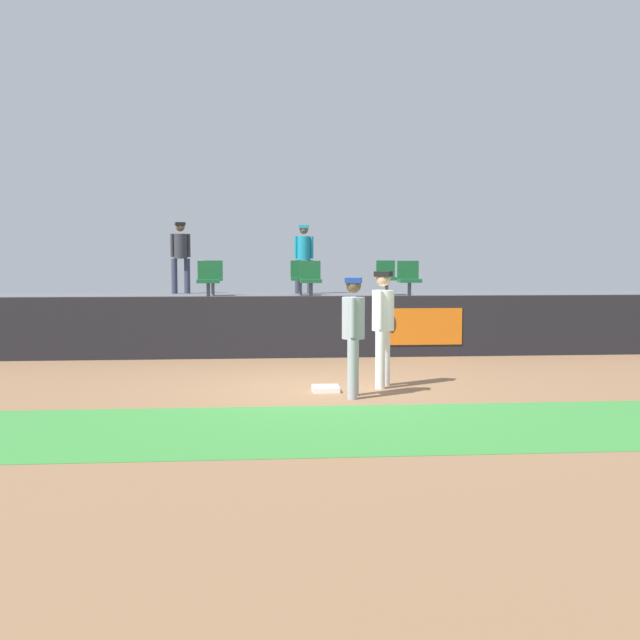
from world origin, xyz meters
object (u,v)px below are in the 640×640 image
first_base (326,389)px  seat_back_right (386,276)px  seat_front_right (409,277)px  spectator_hooded (304,254)px  seat_front_left (208,278)px  player_fielder_home (383,320)px  spectator_capped (180,252)px  player_runner_visitor (353,328)px  seat_front_center (311,278)px  seat_back_center (300,276)px  seat_back_left (213,276)px

first_base → seat_back_right: (2.16, 7.36, 1.53)m
seat_front_right → spectator_hooded: bearing=128.8°
seat_back_right → seat_front_left: bearing=-156.8°
first_base → seat_back_right: size_ratio=0.48×
player_fielder_home → spectator_capped: (-3.83, 8.22, 1.11)m
player_fielder_home → player_runner_visitor: bearing=-10.1°
seat_front_right → seat_front_center: same height
player_runner_visitor → seat_back_right: (1.81, 7.90, 0.57)m
spectator_hooded → spectator_capped: 3.12m
seat_front_center → seat_back_right: bearing=42.3°
seat_front_center → player_runner_visitor: bearing=-88.4°
seat_back_center → spectator_capped: bearing=157.9°
seat_back_right → seat_back_center: size_ratio=1.00×
seat_back_left → seat_front_center: (2.21, -1.80, -0.00)m
seat_back_right → seat_front_center: size_ratio=1.00×
player_runner_visitor → seat_front_right: (2.01, 6.10, 0.57)m
first_base → seat_back_left: 7.79m
seat_front_right → spectator_hooded: size_ratio=0.49×
player_fielder_home → seat_front_right: seat_front_right is taller
player_fielder_home → seat_back_left: bearing=-133.7°
seat_back_center → spectator_hooded: 1.04m
seat_back_right → spectator_capped: (-5.06, 1.20, 0.57)m
seat_front_left → spectator_hooded: bearing=50.0°
seat_back_center → player_runner_visitor: bearing=-87.9°
first_base → spectator_hooded: spectator_hooded is taller
seat_front_left → seat_back_left: (0.01, 1.80, -0.00)m
first_base → seat_front_center: bearing=88.1°
player_runner_visitor → spectator_hooded: spectator_hooded is taller
player_fielder_home → seat_front_center: 5.30m
seat_front_right → seat_back_left: bearing=157.7°
seat_front_right → seat_back_center: size_ratio=1.00×
player_runner_visitor → spectator_hooded: 8.85m
player_fielder_home → seat_back_right: size_ratio=2.14×
seat_front_center → seat_back_center: (-0.12, 1.80, -0.00)m
player_fielder_home → player_runner_visitor: size_ratio=1.04×
seat_front_right → seat_front_center: size_ratio=1.00×
player_fielder_home → player_runner_visitor: 1.05m
seat_front_center → spectator_capped: size_ratio=0.47×
seat_back_right → seat_back_left: (-4.19, 0.00, 0.00)m
player_runner_visitor → seat_back_center: size_ratio=2.05×
seat_front_center → seat_front_right: bearing=0.0°
seat_front_center → first_base: bearing=-91.9°
player_runner_visitor → spectator_hooded: (-0.14, 8.78, 1.10)m
seat_back_right → spectator_capped: bearing=166.6°
seat_front_center → seat_back_center: 1.80m
seat_back_left → seat_front_center: size_ratio=1.00×
player_fielder_home → spectator_capped: size_ratio=1.00×
seat_front_right → spectator_capped: spectator_capped is taller
player_fielder_home → spectator_capped: 9.14m
seat_front_center → spectator_hooded: spectator_hooded is taller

